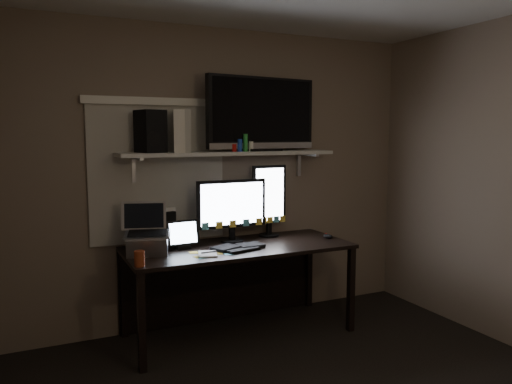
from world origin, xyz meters
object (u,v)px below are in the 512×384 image
mouse (328,236)px  speaker (150,131)px  tablet (183,235)px  cup (140,259)px  laptop (147,229)px  tv (262,114)px  keyboard (238,247)px  monitor_portrait (269,200)px  monitor_landscape (232,210)px  desk (233,264)px  game_console (180,131)px

mouse → speaker: bearing=155.4°
tablet → speaker: bearing=148.6°
tablet → cup: (-0.42, -0.37, -0.06)m
laptop → cup: 0.37m
tv → speaker: size_ratio=3.16×
cup → tv: (1.15, 0.48, 1.00)m
keyboard → speaker: speaker is taller
monitor_portrait → cup: monitor_portrait is taller
monitor_portrait → mouse: 0.59m
speaker → laptop: bearing=-129.9°
monitor_portrait → tv: (-0.09, -0.04, 0.74)m
mouse → cup: 1.68m
monitor_landscape → laptop: (-0.73, -0.13, -0.08)m
monitor_portrait → laptop: bearing=-171.8°
desk → tv: 1.27m
tv → speaker: tv is taller
cup → speaker: size_ratio=0.33×
tablet → keyboard: bearing=-26.2°
mouse → game_console: bearing=154.2°
monitor_portrait → laptop: size_ratio=1.68×
desk → monitor_landscape: size_ratio=2.96×
monitor_landscape → speaker: (-0.65, 0.04, 0.65)m
laptop → game_console: bearing=43.3°
laptop → game_console: game_console is taller
desk → speaker: speaker is taller
keyboard → tablet: 0.44m
monitor_portrait → tablet: (-0.83, -0.15, -0.20)m
monitor_landscape → keyboard: size_ratio=1.46×
tablet → monitor_landscape: bearing=6.1°
desk → keyboard: (-0.04, -0.20, 0.19)m
monitor_portrait → mouse: bearing=-37.6°
monitor_portrait → game_console: size_ratio=1.94×
keyboard → tablet: (-0.40, 0.17, 0.10)m
laptop → game_console: (0.31, 0.15, 0.72)m
tablet → tv: bearing=5.2°
monitor_landscape → game_console: size_ratio=1.86×
game_console → monitor_portrait: bearing=22.2°
desk → monitor_portrait: (0.39, 0.12, 0.49)m
cup → monitor_portrait: bearing=23.0°
keyboard → cup: (-0.81, -0.21, 0.04)m
monitor_landscape → speaker: bearing=174.9°
monitor_landscape → monitor_portrait: bearing=10.0°
monitor_landscape → desk: bearing=-102.8°
monitor_landscape → cup: 0.99m
desk → cup: bearing=-154.4°
tablet → cup: 0.56m
desk → speaker: bearing=173.2°
tablet → game_console: game_console is taller
monitor_landscape → monitor_portrait: size_ratio=0.96×
keyboard → speaker: 1.12m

